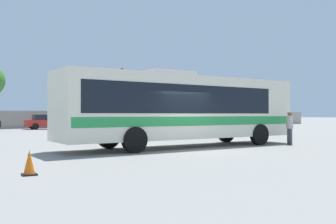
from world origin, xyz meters
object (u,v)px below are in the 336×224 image
Objects in this scene: parked_car_rightmost_silver at (109,121)px; traffic_cone_on_apron at (29,163)px; coach_bus_cream_green at (182,107)px; parked_car_third_red at (47,121)px; utility_pole_near at (122,96)px; attendant_by_bus_door at (290,126)px.

parked_car_rightmost_silver reaches higher than traffic_cone_on_apron.
coach_bus_cream_green is at bearing 34.15° from traffic_cone_on_apron.
coach_bus_cream_green is 24.90m from parked_car_third_red.
utility_pole_near reaches higher than parked_car_third_red.
parked_car_rightmost_silver is at bearing 90.37° from attendant_by_bus_door.
parked_car_rightmost_silver is at bearing 77.74° from coach_bus_cream_green.
parked_car_rightmost_silver is 7.00m from utility_pole_near.
parked_car_third_red is at bearing -155.22° from utility_pole_near.
attendant_by_bus_door is 0.38× the size of parked_car_third_red.
parked_car_rightmost_silver is (6.50, -0.43, -0.01)m from parked_car_third_red.
attendant_by_bus_door is 25.90m from parked_car_rightmost_silver.
traffic_cone_on_apron is at bearing -145.85° from coach_bus_cream_green.
parked_car_rightmost_silver is 32.28m from traffic_cone_on_apron.
parked_car_third_red is at bearing 104.21° from attendant_by_bus_door.
utility_pole_near is (8.95, 29.54, 2.00)m from coach_bus_cream_green.
utility_pole_near is (10.15, 4.69, 3.09)m from parked_car_third_red.
utility_pole_near reaches higher than coach_bus_cream_green.
coach_bus_cream_green is at bearing -106.87° from utility_pole_near.
coach_bus_cream_green is 7.33× the size of attendant_by_bus_door.
traffic_cone_on_apron is (-6.41, -30.01, -0.49)m from parked_car_third_red.
coach_bus_cream_green is 30.93m from utility_pole_near.
traffic_cone_on_apron is at bearing -113.58° from parked_car_rightmost_silver.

